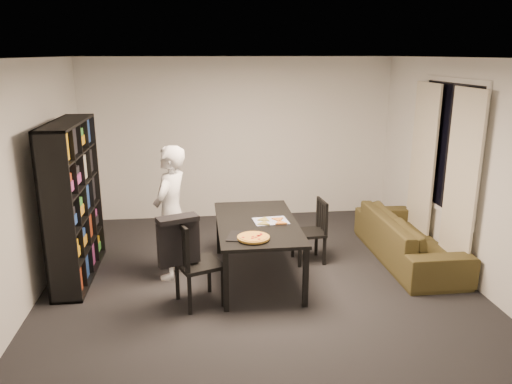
{
  "coord_description": "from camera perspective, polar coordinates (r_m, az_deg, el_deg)",
  "views": [
    {
      "loc": [
        -0.68,
        -5.27,
        2.65
      ],
      "look_at": [
        0.0,
        0.41,
        1.05
      ],
      "focal_mm": 35.0,
      "sensor_mm": 36.0,
      "label": 1
    }
  ],
  "objects": [
    {
      "name": "room",
      "position": [
        5.49,
        0.48,
        1.37
      ],
      "size": [
        5.01,
        5.51,
        2.61
      ],
      "color": "black",
      "rests_on": "ground"
    },
    {
      "name": "window_pane",
      "position": [
        6.77,
        21.21,
        4.78
      ],
      "size": [
        0.02,
        1.4,
        1.6
      ],
      "primitive_type": "cube",
      "color": "black",
      "rests_on": "room"
    },
    {
      "name": "window_frame",
      "position": [
        6.77,
        21.18,
        4.78
      ],
      "size": [
        0.03,
        1.52,
        1.72
      ],
      "primitive_type": "cube",
      "color": "white",
      "rests_on": "room"
    },
    {
      "name": "curtain_left",
      "position": [
        6.36,
        22.37,
        0.77
      ],
      "size": [
        0.03,
        0.7,
        2.25
      ],
      "primitive_type": "cube",
      "color": "beige",
      "rests_on": "room"
    },
    {
      "name": "curtain_right",
      "position": [
        7.25,
        18.47,
        2.87
      ],
      "size": [
        0.03,
        0.7,
        2.25
      ],
      "primitive_type": "cube",
      "color": "beige",
      "rests_on": "room"
    },
    {
      "name": "bookshelf",
      "position": [
        6.29,
        -20.14,
        -1.04
      ],
      "size": [
        0.35,
        1.5,
        1.9
      ],
      "primitive_type": "cube",
      "color": "black",
      "rests_on": "room"
    },
    {
      "name": "dining_table",
      "position": [
        5.97,
        0.11,
        -3.99
      ],
      "size": [
        0.95,
        1.7,
        0.71
      ],
      "color": "black",
      "rests_on": "room"
    },
    {
      "name": "chair_left",
      "position": [
        5.39,
        -7.45,
        -7.49
      ],
      "size": [
        0.57,
        0.57,
        0.96
      ],
      "rotation": [
        0.0,
        0.0,
        1.94
      ],
      "color": "black",
      "rests_on": "room"
    },
    {
      "name": "chair_right",
      "position": [
        6.54,
        6.72,
        -3.95
      ],
      "size": [
        0.42,
        0.42,
        0.83
      ],
      "rotation": [
        0.0,
        0.0,
        -1.48
      ],
      "color": "black",
      "rests_on": "room"
    },
    {
      "name": "draped_jacket",
      "position": [
        5.26,
        -8.86,
        -5.28
      ],
      "size": [
        0.46,
        0.33,
        0.53
      ],
      "rotation": [
        0.0,
        0.0,
        1.94
      ],
      "color": "black",
      "rests_on": "chair_left"
    },
    {
      "name": "person",
      "position": [
        6.03,
        -9.69,
        -2.36
      ],
      "size": [
        0.59,
        0.7,
        1.62
      ],
      "primitive_type": "imported",
      "rotation": [
        0.0,
        0.0,
        -1.98
      ],
      "color": "silver",
      "rests_on": "room"
    },
    {
      "name": "baking_tray",
      "position": [
        5.46,
        -1.09,
        -5.13
      ],
      "size": [
        0.47,
        0.41,
        0.01
      ],
      "primitive_type": "cube",
      "rotation": [
        0.0,
        0.0,
        -0.26
      ],
      "color": "black",
      "rests_on": "dining_table"
    },
    {
      "name": "pepperoni_pizza",
      "position": [
        5.38,
        -0.3,
        -5.21
      ],
      "size": [
        0.35,
        0.35,
        0.03
      ],
      "rotation": [
        0.0,
        0.0,
        0.37
      ],
      "color": "#A77A30",
      "rests_on": "dining_table"
    },
    {
      "name": "kitchen_towel",
      "position": [
        5.97,
        1.69,
        -3.33
      ],
      "size": [
        0.42,
        0.33,
        0.01
      ],
      "primitive_type": "cube",
      "rotation": [
        0.0,
        0.0,
        0.09
      ],
      "color": "silver",
      "rests_on": "dining_table"
    },
    {
      "name": "pizza_slices",
      "position": [
        5.93,
        1.77,
        -3.34
      ],
      "size": [
        0.42,
        0.37,
        0.01
      ],
      "primitive_type": null,
      "rotation": [
        0.0,
        0.0,
        0.16
      ],
      "color": "#D88443",
      "rests_on": "dining_table"
    },
    {
      "name": "sofa",
      "position": [
        6.89,
        17.05,
        -5.03
      ],
      "size": [
        0.81,
        2.06,
        0.6
      ],
      "primitive_type": "imported",
      "rotation": [
        0.0,
        0.0,
        1.57
      ],
      "color": "#3B3817",
      "rests_on": "room"
    }
  ]
}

